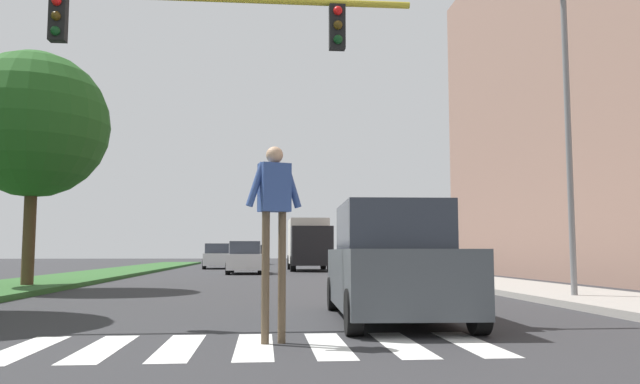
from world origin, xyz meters
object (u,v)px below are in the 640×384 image
street_lamp_right (563,104)px  sedan_far_horizon (255,255)px  pedestrian_performer (274,211)px  sedan_distant (217,257)px  tree_far (34,125)px  suv_crossing (393,264)px  traffic_light_gantry (54,61)px  truck_box_delivery (309,243)px  sedan_midblock (245,259)px

street_lamp_right → sedan_far_horizon: bearing=100.8°
pedestrian_performer → sedan_distant: (-3.25, 33.95, -0.90)m
tree_far → suv_crossing: 13.56m
pedestrian_performer → sedan_far_horizon: size_ratio=0.57×
tree_far → pedestrian_performer: tree_far is taller
traffic_light_gantry → truck_box_delivery: traffic_light_gantry is taller
sedan_midblock → pedestrian_performer: bearing=-87.5°
sedan_midblock → sedan_far_horizon: 22.49m
tree_far → truck_box_delivery: tree_far is taller
sedan_midblock → sedan_distant: size_ratio=0.98×
sedan_distant → suv_crossing: bearing=-80.5°
pedestrian_performer → traffic_light_gantry: bearing=143.8°
tree_far → pedestrian_performer: (7.18, -11.57, -3.35)m
traffic_light_gantry → suv_crossing: (5.73, -0.19, -3.43)m
street_lamp_right → sedan_far_horizon: size_ratio=1.71×
tree_far → street_lamp_right: street_lamp_right is taller
tree_far → traffic_light_gantry: (3.49, -8.87, -0.65)m
tree_far → street_lamp_right: (14.04, -5.70, -0.41)m
pedestrian_performer → truck_box_delivery: (2.55, 29.50, -0.03)m
street_lamp_right → sedan_far_horizon: street_lamp_right is taller
street_lamp_right → pedestrian_performer: 9.49m
traffic_light_gantry → suv_crossing: bearing=-1.9°
traffic_light_gantry → suv_crossing: size_ratio=1.88×
pedestrian_performer → sedan_far_horizon: (-0.95, 46.96, -0.88)m
traffic_light_gantry → sedan_midblock: (2.61, 21.77, -3.59)m
sedan_far_horizon → street_lamp_right: bearing=-79.2°
traffic_light_gantry → sedan_far_horizon: traffic_light_gantry is taller
pedestrian_performer → suv_crossing: pedestrian_performer is taller
tree_far → truck_box_delivery: size_ratio=1.15×
sedan_far_horizon → truck_box_delivery: size_ratio=0.71×
tree_far → traffic_light_gantry: size_ratio=0.81×
truck_box_delivery → sedan_midblock: bearing=-125.8°
traffic_light_gantry → sedan_far_horizon: 44.49m
pedestrian_performer → truck_box_delivery: 29.61m
street_lamp_right → suv_crossing: size_ratio=1.61×
pedestrian_performer → tree_far: bearing=121.8°
suv_crossing → sedan_far_horizon: (-2.99, 44.45, -0.15)m
pedestrian_performer → truck_box_delivery: truck_box_delivery is taller
traffic_light_gantry → pedestrian_performer: (3.69, -2.70, -2.69)m
sedan_distant → truck_box_delivery: size_ratio=0.68×
pedestrian_performer → sedan_distant: bearing=95.5°
traffic_light_gantry → sedan_distant: 31.46m
sedan_far_horizon → truck_box_delivery: bearing=-78.7°
street_lamp_right → pedestrian_performer: (-6.86, -5.87, -2.93)m
sedan_far_horizon → suv_crossing: bearing=-86.2°
sedan_midblock → truck_box_delivery: (3.63, 5.03, 0.87)m
pedestrian_performer → sedan_midblock: size_ratio=0.60×
pedestrian_performer → suv_crossing: 3.31m
pedestrian_performer → sedan_midblock: 24.51m
sedan_midblock → sedan_far_horizon: size_ratio=0.94×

